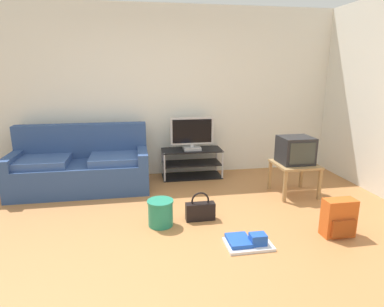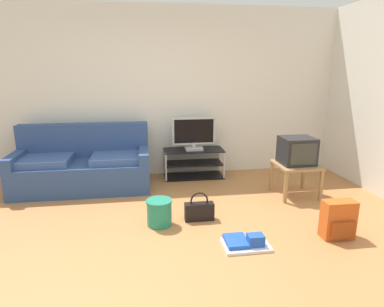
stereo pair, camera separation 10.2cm
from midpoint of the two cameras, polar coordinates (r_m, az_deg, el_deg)
name	(u,v)px [view 1 (the left image)]	position (r m, az deg, el deg)	size (l,w,h in m)	color
ground_plane	(172,247)	(3.41, -4.48, -16.00)	(9.00, 9.80, 0.02)	#B27542
wall_back	(153,93)	(5.40, -7.32, 10.41)	(9.00, 0.10, 2.70)	silver
couch	(82,167)	(5.07, -19.26, -2.23)	(1.92, 0.84, 0.93)	navy
tv_stand	(192,163)	(5.35, -0.59, -1.69)	(0.96, 0.44, 0.46)	black
flat_tv	(192,134)	(5.21, -0.57, 3.43)	(0.69, 0.22, 0.52)	#B2B2B7
side_table	(295,168)	(4.77, 16.88, -2.39)	(0.56, 0.56, 0.45)	#9E7A4C
crt_tv	(295,150)	(4.72, 17.01, 0.58)	(0.44, 0.40, 0.37)	#232326
backpack	(339,218)	(3.81, 23.51, -10.30)	(0.33, 0.24, 0.41)	#CC561E
handbag	(200,210)	(3.88, 0.68, -9.91)	(0.34, 0.11, 0.34)	black
cleaning_bucket	(161,212)	(3.76, -6.30, -10.12)	(0.30, 0.30, 0.30)	#238466
floor_tray	(248,242)	(3.43, 8.86, -15.01)	(0.46, 0.33, 0.14)	silver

